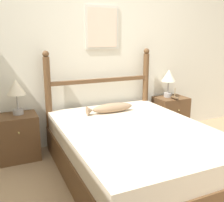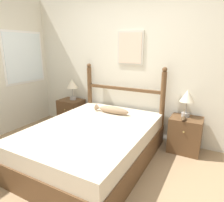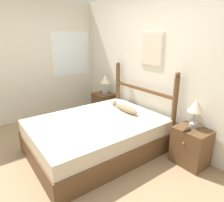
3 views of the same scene
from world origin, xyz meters
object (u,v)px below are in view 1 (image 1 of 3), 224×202
(bed, at_px, (135,150))
(fish_pillow, at_px, (111,108))
(model_boat, at_px, (175,97))
(table_lamp_right, at_px, (169,77))
(table_lamp_left, at_px, (16,90))
(nightstand_right, at_px, (170,115))
(nightstand_left, at_px, (18,137))

(bed, bearing_deg, fish_pillow, 91.75)
(model_boat, distance_m, fish_pillow, 1.13)
(table_lamp_right, height_order, fish_pillow, table_lamp_right)
(table_lamp_left, bearing_deg, table_lamp_right, 0.43)
(table_lamp_right, bearing_deg, bed, -139.35)
(nightstand_right, relative_size, fish_pillow, 0.90)
(bed, height_order, table_lamp_right, table_lamp_right)
(bed, relative_size, nightstand_right, 3.71)
(bed, distance_m, nightstand_left, 1.44)
(fish_pillow, bearing_deg, model_boat, 8.23)
(bed, height_order, nightstand_left, nightstand_left)
(nightstand_left, xyz_separation_m, model_boat, (2.22, -0.12, 0.30))
(nightstand_left, xyz_separation_m, table_lamp_left, (0.03, 0.03, 0.58))
(model_boat, bearing_deg, table_lamp_right, 90.17)
(fish_pillow, bearing_deg, nightstand_left, 165.76)
(bed, distance_m, table_lamp_right, 1.56)
(fish_pillow, bearing_deg, table_lamp_left, 163.76)
(table_lamp_left, distance_m, model_boat, 2.22)
(nightstand_left, bearing_deg, nightstand_right, 0.00)
(model_boat, xyz_separation_m, fish_pillow, (-1.12, -0.16, 0.01))
(nightstand_left, relative_size, model_boat, 3.11)
(nightstand_left, bearing_deg, table_lamp_right, 1.27)
(model_boat, bearing_deg, nightstand_right, 76.11)
(table_lamp_right, relative_size, model_boat, 2.38)
(table_lamp_right, bearing_deg, nightstand_left, -178.73)
(bed, bearing_deg, nightstand_right, 38.38)
(nightstand_right, height_order, fish_pillow, fish_pillow)
(nightstand_right, bearing_deg, model_boat, -103.89)
(nightstand_left, height_order, table_lamp_left, table_lamp_left)
(table_lamp_left, bearing_deg, model_boat, -3.98)
(table_lamp_left, bearing_deg, nightstand_right, -0.85)
(nightstand_left, distance_m, table_lamp_left, 0.58)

